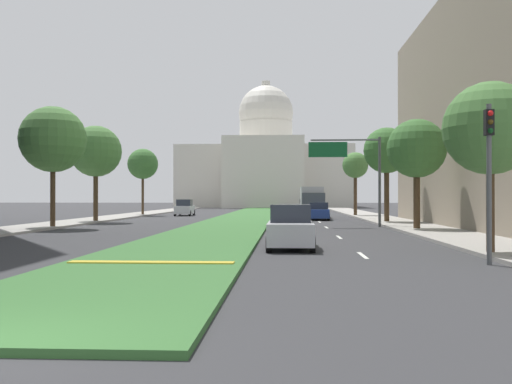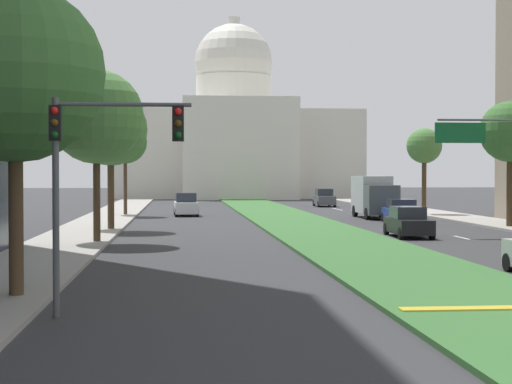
{
  "view_description": "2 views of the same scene",
  "coord_description": "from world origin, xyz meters",
  "px_view_note": "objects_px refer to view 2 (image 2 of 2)",
  "views": [
    {
      "loc": [
        4.2,
        -7.63,
        2.22
      ],
      "look_at": [
        1.39,
        45.59,
        2.61
      ],
      "focal_mm": 40.11,
      "sensor_mm": 36.0,
      "label": 1
    },
    {
      "loc": [
        -7.81,
        -9.19,
        3.41
      ],
      "look_at": [
        -2.89,
        44.2,
        2.2
      ],
      "focal_mm": 57.71,
      "sensor_mm": 36.0,
      "label": 2
    }
  ],
  "objects_px": {
    "sedan_far_horizon": "(186,205)",
    "sedan_very_far": "(324,198)",
    "street_tree_left_far": "(111,130)",
    "sedan_midblock": "(408,223)",
    "capitol_building": "(234,141)",
    "street_tree_left_distant": "(125,142)",
    "street_tree_right_distant": "(424,147)",
    "street_tree_right_far": "(510,132)",
    "street_tree_left_mid": "(96,117)",
    "sedan_distant": "(401,212)",
    "box_truck_delivery": "(374,196)",
    "overhead_guide_sign": "(493,151)",
    "traffic_light_near_left": "(92,157)",
    "street_tree_left_near": "(15,74)"
  },
  "relations": [
    {
      "from": "sedan_very_far",
      "to": "capitol_building",
      "type": "bearing_deg",
      "value": 100.92
    },
    {
      "from": "traffic_light_near_left",
      "to": "street_tree_left_far",
      "type": "relative_size",
      "value": 0.63
    },
    {
      "from": "street_tree_left_distant",
      "to": "sedan_far_horizon",
      "type": "distance_m",
      "value": 6.95
    },
    {
      "from": "street_tree_left_distant",
      "to": "box_truck_delivery",
      "type": "distance_m",
      "value": 20.04
    },
    {
      "from": "overhead_guide_sign",
      "to": "street_tree_right_far",
      "type": "xyz_separation_m",
      "value": [
        3.42,
        5.91,
        1.31
      ]
    },
    {
      "from": "street_tree_left_far",
      "to": "sedan_distant",
      "type": "height_order",
      "value": "street_tree_left_far"
    },
    {
      "from": "street_tree_right_far",
      "to": "street_tree_left_distant",
      "type": "distance_m",
      "value": 29.9
    },
    {
      "from": "street_tree_right_far",
      "to": "overhead_guide_sign",
      "type": "bearing_deg",
      "value": -120.04
    },
    {
      "from": "street_tree_left_far",
      "to": "sedan_midblock",
      "type": "height_order",
      "value": "street_tree_left_far"
    },
    {
      "from": "street_tree_left_near",
      "to": "street_tree_right_distant",
      "type": "bearing_deg",
      "value": 60.43
    },
    {
      "from": "street_tree_right_distant",
      "to": "sedan_very_far",
      "type": "height_order",
      "value": "street_tree_right_distant"
    },
    {
      "from": "street_tree_left_distant",
      "to": "sedan_very_far",
      "type": "xyz_separation_m",
      "value": [
        19.11,
        17.5,
        -5.03
      ]
    },
    {
      "from": "street_tree_left_near",
      "to": "street_tree_left_mid",
      "type": "distance_m",
      "value": 17.49
    },
    {
      "from": "overhead_guide_sign",
      "to": "sedan_distant",
      "type": "bearing_deg",
      "value": 98.48
    },
    {
      "from": "sedan_midblock",
      "to": "sedan_very_far",
      "type": "xyz_separation_m",
      "value": [
        2.59,
        40.46,
        0.08
      ]
    },
    {
      "from": "sedan_midblock",
      "to": "sedan_very_far",
      "type": "height_order",
      "value": "sedan_very_far"
    },
    {
      "from": "street_tree_left_near",
      "to": "box_truck_delivery",
      "type": "distance_m",
      "value": 43.69
    },
    {
      "from": "street_tree_left_far",
      "to": "sedan_midblock",
      "type": "bearing_deg",
      "value": -20.35
    },
    {
      "from": "street_tree_right_far",
      "to": "sedan_far_horizon",
      "type": "xyz_separation_m",
      "value": [
        -19.83,
        17.13,
        -5.08
      ]
    },
    {
      "from": "sedan_very_far",
      "to": "street_tree_left_near",
      "type": "bearing_deg",
      "value": -107.42
    },
    {
      "from": "street_tree_left_mid",
      "to": "street_tree_right_far",
      "type": "height_order",
      "value": "street_tree_left_mid"
    },
    {
      "from": "street_tree_left_mid",
      "to": "sedan_far_horizon",
      "type": "height_order",
      "value": "street_tree_left_mid"
    },
    {
      "from": "capitol_building",
      "to": "sedan_far_horizon",
      "type": "distance_m",
      "value": 54.27
    },
    {
      "from": "sedan_very_far",
      "to": "sedan_midblock",
      "type": "bearing_deg",
      "value": -93.67
    },
    {
      "from": "street_tree_right_far",
      "to": "sedan_midblock",
      "type": "distance_m",
      "value": 11.36
    },
    {
      "from": "sedan_distant",
      "to": "box_truck_delivery",
      "type": "relative_size",
      "value": 0.75
    },
    {
      "from": "sedan_far_horizon",
      "to": "sedan_very_far",
      "type": "relative_size",
      "value": 0.99
    },
    {
      "from": "box_truck_delivery",
      "to": "capitol_building",
      "type": "bearing_deg",
      "value": 96.8
    },
    {
      "from": "traffic_light_near_left",
      "to": "sedan_midblock",
      "type": "height_order",
      "value": "traffic_light_near_left"
    },
    {
      "from": "sedan_distant",
      "to": "capitol_building",
      "type": "bearing_deg",
      "value": 96.44
    },
    {
      "from": "street_tree_left_distant",
      "to": "box_truck_delivery",
      "type": "height_order",
      "value": "street_tree_left_distant"
    },
    {
      "from": "traffic_light_near_left",
      "to": "street_tree_left_mid",
      "type": "distance_m",
      "value": 20.46
    },
    {
      "from": "capitol_building",
      "to": "street_tree_left_far",
      "type": "bearing_deg",
      "value": -99.59
    },
    {
      "from": "street_tree_left_far",
      "to": "sedan_very_far",
      "type": "distance_m",
      "value": 39.59
    },
    {
      "from": "street_tree_left_far",
      "to": "street_tree_left_distant",
      "type": "xyz_separation_m",
      "value": [
        -0.27,
        16.94,
        -0.11
      ]
    },
    {
      "from": "street_tree_left_far",
      "to": "street_tree_right_distant",
      "type": "height_order",
      "value": "street_tree_left_far"
    },
    {
      "from": "street_tree_right_far",
      "to": "sedan_very_far",
      "type": "height_order",
      "value": "street_tree_right_far"
    },
    {
      "from": "street_tree_right_distant",
      "to": "sedan_midblock",
      "type": "relative_size",
      "value": 1.57
    },
    {
      "from": "traffic_light_near_left",
      "to": "street_tree_left_distant",
      "type": "xyz_separation_m",
      "value": [
        -2.27,
        46.27,
        2.09
      ]
    },
    {
      "from": "street_tree_right_far",
      "to": "sedan_very_far",
      "type": "xyz_separation_m",
      "value": [
        -5.53,
        34.43,
        -5.09
      ]
    },
    {
      "from": "street_tree_left_far",
      "to": "box_truck_delivery",
      "type": "height_order",
      "value": "street_tree_left_far"
    },
    {
      "from": "sedan_distant",
      "to": "street_tree_right_distant",
      "type": "bearing_deg",
      "value": 64.97
    },
    {
      "from": "capitol_building",
      "to": "street_tree_left_distant",
      "type": "xyz_separation_m",
      "value": [
        -12.17,
        -53.47,
        -2.19
      ]
    },
    {
      "from": "sedan_distant",
      "to": "overhead_guide_sign",
      "type": "bearing_deg",
      "value": -81.52
    },
    {
      "from": "street_tree_left_distant",
      "to": "box_truck_delivery",
      "type": "relative_size",
      "value": 1.2
    },
    {
      "from": "street_tree_left_distant",
      "to": "street_tree_right_distant",
      "type": "height_order",
      "value": "street_tree_left_distant"
    },
    {
      "from": "street_tree_left_distant",
      "to": "box_truck_delivery",
      "type": "bearing_deg",
      "value": -13.2
    },
    {
      "from": "street_tree_right_distant",
      "to": "sedan_far_horizon",
      "type": "relative_size",
      "value": 1.59
    },
    {
      "from": "sedan_midblock",
      "to": "sedan_distant",
      "type": "relative_size",
      "value": 0.94
    },
    {
      "from": "capitol_building",
      "to": "sedan_distant",
      "type": "distance_m",
      "value": 65.2
    }
  ]
}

